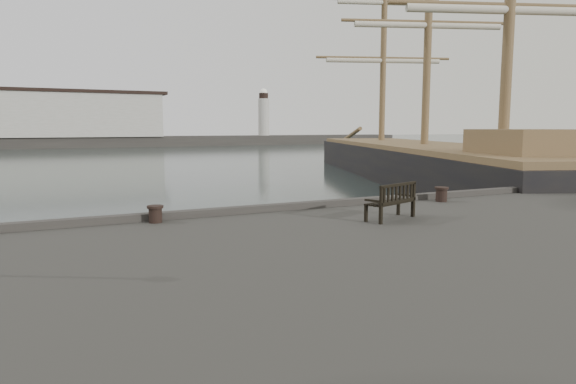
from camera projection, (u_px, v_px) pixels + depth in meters
name	position (u px, v px, depth m)	size (l,w,h in m)	color
ground	(309.00, 261.00, 14.76)	(400.00, 400.00, 0.00)	black
breakwater	(51.00, 124.00, 94.37)	(140.00, 9.50, 12.20)	#383530
bench	(391.00, 208.00, 12.60)	(1.61, 0.99, 0.87)	black
bollard_left	(155.00, 214.00, 12.18)	(0.39, 0.39, 0.41)	black
bollard_right	(441.00, 194.00, 15.62)	(0.43, 0.43, 0.45)	black
tall_ship_main	(423.00, 170.00, 37.06)	(20.37, 38.97, 28.98)	black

